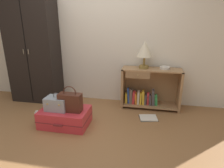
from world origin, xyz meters
The scene contains 11 objects.
ground_plane centered at (0.00, 0.00, 0.00)m, with size 9.00×9.00×0.00m, color olive.
back_wall centered at (0.00, 1.50, 1.30)m, with size 6.40×0.10×2.60m, color silver.
wardrobe centered at (-1.27, 1.20, 1.02)m, with size 0.93×0.47×2.04m.
bookshelf centered at (0.95, 1.26, 0.35)m, with size 1.06×0.37×0.74m.
table_lamp centered at (0.85, 1.26, 1.07)m, with size 0.27×0.27×0.48m.
bowl centered at (1.22, 1.28, 0.77)m, with size 0.18×0.18×0.04m, color silver.
suitcase_large centered at (-0.30, 0.33, 0.13)m, with size 0.74×0.51×0.26m.
train_case centered at (-0.40, 0.30, 0.37)m, with size 0.33×0.24×0.27m.
handbag centered at (-0.18, 0.30, 0.41)m, with size 0.34×0.16×0.40m.
bottle centered at (-0.77, 0.32, 0.09)m, with size 0.07×0.07×0.20m.
open_book_on_floor centered at (0.98, 0.78, 0.01)m, with size 0.34×0.30×0.02m.
Camera 1 is at (0.93, -2.16, 1.57)m, focal length 30.89 mm.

